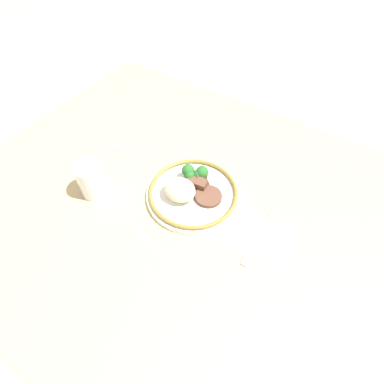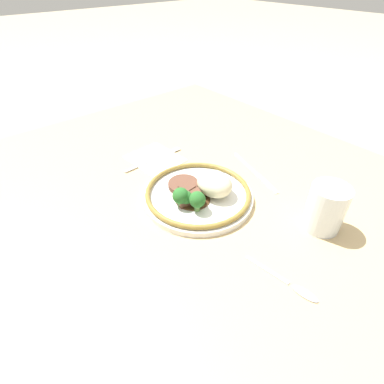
# 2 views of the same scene
# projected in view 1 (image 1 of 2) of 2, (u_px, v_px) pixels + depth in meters

# --- Properties ---
(ground_plane) EXTENTS (8.00, 8.00, 0.00)m
(ground_plane) POSITION_uv_depth(u_px,v_px,m) (185.00, 210.00, 0.88)
(ground_plane) COLOR tan
(dining_table) EXTENTS (1.33, 1.06, 0.04)m
(dining_table) POSITION_uv_depth(u_px,v_px,m) (185.00, 206.00, 0.87)
(dining_table) COLOR tan
(dining_table) RESTS_ON ground
(napkin) EXTENTS (0.16, 0.14, 0.00)m
(napkin) POSITION_uv_depth(u_px,v_px,m) (260.00, 239.00, 0.78)
(napkin) COLOR white
(napkin) RESTS_ON dining_table
(plate) EXTENTS (0.27, 0.27, 0.07)m
(plate) POSITION_uv_depth(u_px,v_px,m) (192.00, 191.00, 0.85)
(plate) COLOR white
(plate) RESTS_ON dining_table
(juice_glass) EXTENTS (0.08, 0.08, 0.11)m
(juice_glass) POSITION_uv_depth(u_px,v_px,m) (93.00, 181.00, 0.84)
(juice_glass) COLOR yellow
(juice_glass) RESTS_ON dining_table
(fork) EXTENTS (0.02, 0.20, 0.00)m
(fork) POSITION_uv_depth(u_px,v_px,m) (256.00, 241.00, 0.77)
(fork) COLOR silver
(fork) RESTS_ON napkin
(knife) EXTENTS (0.21, 0.07, 0.00)m
(knife) POSITION_uv_depth(u_px,v_px,m) (145.00, 241.00, 0.77)
(knife) COLOR silver
(knife) RESTS_ON dining_table
(spoon) EXTENTS (0.15, 0.03, 0.01)m
(spoon) POSITION_uv_depth(u_px,v_px,m) (122.00, 149.00, 0.99)
(spoon) COLOR silver
(spoon) RESTS_ON dining_table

